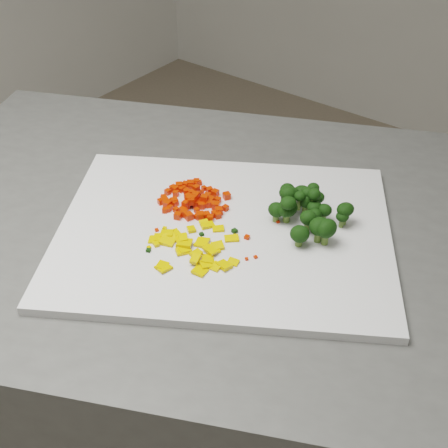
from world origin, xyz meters
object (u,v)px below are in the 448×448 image
Objects in this scene: counter_block at (214,398)px; cutting_board at (224,233)px; carrot_pile at (193,196)px; pepper_pile at (193,246)px; broccoli_pile at (303,202)px.

cutting_board is at bearing -28.47° from counter_block.
counter_block is at bearing 151.53° from cutting_board.
carrot_pile reaches higher than counter_block.
pepper_pile is (-0.00, -0.07, 0.02)m from cutting_board.
counter_block is 0.48m from carrot_pile.
broccoli_pile reaches higher than carrot_pile.
counter_block is 0.46m from cutting_board.
broccoli_pile is at bearing 23.79° from carrot_pile.
carrot_pile reaches higher than cutting_board.
carrot_pile is 0.83× the size of broccoli_pile.
broccoli_pile is (0.16, 0.07, 0.02)m from carrot_pile.
broccoli_pile is (0.08, 0.09, 0.04)m from cutting_board.
broccoli_pile is at bearing 30.57° from counter_block.
broccoli_pile reaches higher than pepper_pile.
counter_block is 2.09× the size of cutting_board.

